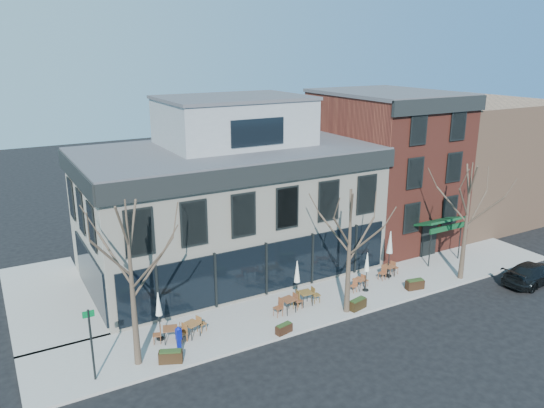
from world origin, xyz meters
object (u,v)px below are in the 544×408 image
parked_sedan (533,273)px  call_box (179,340)px  cafe_set_0 (170,333)px  umbrella_0 (159,307)px

parked_sedan → call_box: call_box is taller
cafe_set_0 → parked_sedan: bearing=-10.9°
call_box → umbrella_0: size_ratio=0.57×
parked_sedan → cafe_set_0: (-22.13, 4.28, -0.05)m
parked_sedan → call_box: size_ratio=3.15×
cafe_set_0 → umbrella_0: bearing=127.6°
cafe_set_0 → umbrella_0: (-0.37, 0.48, 1.34)m
parked_sedan → cafe_set_0: size_ratio=2.57×
call_box → umbrella_0: 2.06m
call_box → umbrella_0: (-0.36, 1.75, 1.03)m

